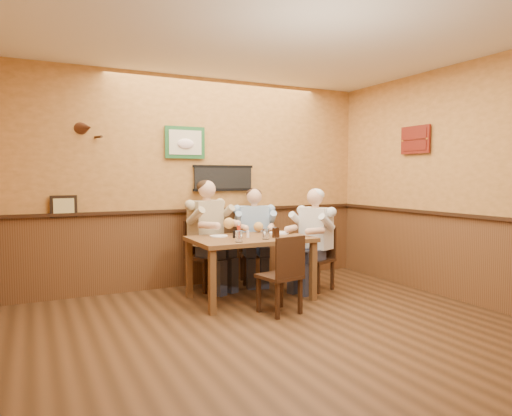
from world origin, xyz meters
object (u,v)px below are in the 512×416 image
at_px(chair_near_side, 279,274).
at_px(diner_blue_polo, 254,241).
at_px(water_glass_mid, 266,234).
at_px(cola_tumbler, 276,233).
at_px(chair_right_end, 316,258).
at_px(dining_table, 250,245).
at_px(salt_shaker, 248,234).
at_px(chair_back_left, 206,255).
at_px(pepper_shaker, 234,234).
at_px(chair_back_right, 254,253).
at_px(diner_tan_shirt, 206,240).
at_px(hot_sauce_bottle, 239,231).
at_px(diner_white_elder, 316,245).
at_px(water_glass_left, 239,237).

xyz_separation_m(chair_near_side, diner_blue_polo, (0.38, 1.40, 0.16)).
distance_m(water_glass_mid, cola_tumbler, 0.21).
height_order(chair_right_end, cola_tumbler, cola_tumbler).
relative_size(dining_table, salt_shaker, 16.99).
bearing_deg(salt_shaker, dining_table, 32.91).
relative_size(chair_back_left, pepper_shaker, 10.37).
relative_size(chair_right_end, salt_shaker, 10.04).
height_order(chair_back_left, chair_right_end, chair_back_left).
bearing_deg(chair_right_end, diner_blue_polo, -162.68).
height_order(chair_back_right, diner_tan_shirt, diner_tan_shirt).
xyz_separation_m(chair_right_end, salt_shaker, (-1.00, -0.06, 0.38)).
xyz_separation_m(dining_table, diner_tan_shirt, (-0.31, 0.69, -0.02)).
distance_m(dining_table, chair_back_right, 0.88).
bearing_deg(chair_back_right, water_glass_mid, -90.88).
bearing_deg(hot_sauce_bottle, chair_back_left, 101.53).
relative_size(diner_blue_polo, salt_shaker, 14.26).
xyz_separation_m(dining_table, water_glass_mid, (0.07, -0.26, 0.15)).
distance_m(chair_back_left, chair_back_right, 0.73).
bearing_deg(diner_white_elder, diner_tan_shirt, -137.68).
distance_m(cola_tumbler, pepper_shaker, 0.50).
xyz_separation_m(dining_table, salt_shaker, (-0.05, -0.03, 0.13)).
xyz_separation_m(chair_near_side, diner_white_elder, (0.92, 0.68, 0.17)).
bearing_deg(salt_shaker, water_glass_mid, -61.51).
xyz_separation_m(chair_back_right, water_glass_mid, (-0.34, -1.00, 0.40)).
bearing_deg(chair_back_left, dining_table, -86.75).
relative_size(chair_back_left, diner_blue_polo, 0.76).
bearing_deg(diner_blue_polo, chair_near_side, -87.52).
xyz_separation_m(water_glass_left, pepper_shaker, (0.09, 0.33, -0.02)).
distance_m(diner_blue_polo, diner_white_elder, 0.90).
bearing_deg(chair_near_side, diner_blue_polo, -116.20).
xyz_separation_m(dining_table, chair_right_end, (0.95, 0.02, -0.24)).
height_order(diner_tan_shirt, pepper_shaker, diner_tan_shirt).
distance_m(diner_tan_shirt, salt_shaker, 0.79).
relative_size(dining_table, chair_back_left, 1.56).
distance_m(diner_tan_shirt, hot_sauce_bottle, 0.76).
distance_m(diner_tan_shirt, water_glass_mid, 1.04).
relative_size(water_glass_left, hot_sauce_bottle, 0.73).
xyz_separation_m(chair_back_left, pepper_shaker, (0.10, -0.69, 0.35)).
height_order(cola_tumbler, pepper_shaker, cola_tumbler).
distance_m(chair_back_left, water_glass_mid, 1.09).
height_order(chair_back_left, salt_shaker, chair_back_left).
bearing_deg(dining_table, hot_sauce_bottle, -170.60).
bearing_deg(diner_blue_polo, dining_table, -101.27).
bearing_deg(cola_tumbler, dining_table, 147.46).
distance_m(water_glass_left, salt_shaker, 0.38).
height_order(dining_table, water_glass_mid, water_glass_mid).
bearing_deg(diner_white_elder, chair_back_left, -137.68).
distance_m(chair_near_side, water_glass_left, 0.61).
bearing_deg(dining_table, water_glass_left, -132.40).
bearing_deg(diner_white_elder, cola_tumbler, -94.78).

